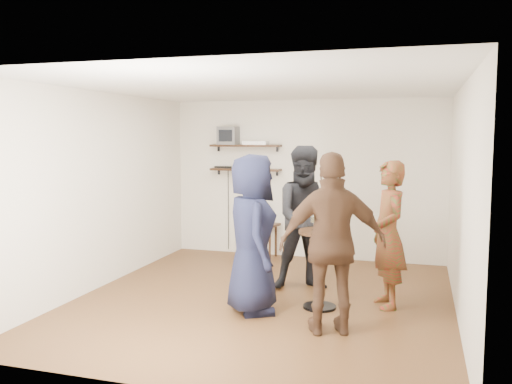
{
  "coord_description": "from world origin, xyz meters",
  "views": [
    {
      "loc": [
        1.81,
        -6.25,
        2.02
      ],
      "look_at": [
        -0.21,
        0.4,
        1.29
      ],
      "focal_mm": 38.0,
      "sensor_mm": 36.0,
      "label": 1
    }
  ],
  "objects_px": {
    "person_plaid": "(388,234)",
    "drinks_table": "(320,258)",
    "radio": "(252,166)",
    "person_navy": "(252,234)",
    "side_table": "(262,230)",
    "person_dark": "(308,218)",
    "person_brown": "(333,244)",
    "dvd_deck": "(256,143)",
    "crt_monitor": "(229,136)"
  },
  "relations": [
    {
      "from": "dvd_deck",
      "to": "person_dark",
      "type": "bearing_deg",
      "value": -54.48
    },
    {
      "from": "dvd_deck",
      "to": "drinks_table",
      "type": "height_order",
      "value": "dvd_deck"
    },
    {
      "from": "crt_monitor",
      "to": "dvd_deck",
      "type": "bearing_deg",
      "value": 0.0
    },
    {
      "from": "crt_monitor",
      "to": "side_table",
      "type": "xyz_separation_m",
      "value": [
        0.64,
        -0.17,
        -1.54
      ]
    },
    {
      "from": "crt_monitor",
      "to": "person_plaid",
      "type": "bearing_deg",
      "value": -38.22
    },
    {
      "from": "radio",
      "to": "drinks_table",
      "type": "relative_size",
      "value": 0.24
    },
    {
      "from": "radio",
      "to": "person_brown",
      "type": "xyz_separation_m",
      "value": [
        1.87,
        -3.24,
        -0.59
      ]
    },
    {
      "from": "crt_monitor",
      "to": "person_navy",
      "type": "height_order",
      "value": "crt_monitor"
    },
    {
      "from": "side_table",
      "to": "person_navy",
      "type": "xyz_separation_m",
      "value": [
        0.66,
        -2.66,
        0.43
      ]
    },
    {
      "from": "crt_monitor",
      "to": "dvd_deck",
      "type": "relative_size",
      "value": 0.8
    },
    {
      "from": "crt_monitor",
      "to": "person_brown",
      "type": "bearing_deg",
      "value": -54.78
    },
    {
      "from": "person_dark",
      "to": "person_brown",
      "type": "height_order",
      "value": "person_dark"
    },
    {
      "from": "side_table",
      "to": "person_dark",
      "type": "relative_size",
      "value": 0.3
    },
    {
      "from": "radio",
      "to": "person_dark",
      "type": "relative_size",
      "value": 0.12
    },
    {
      "from": "person_navy",
      "to": "person_brown",
      "type": "height_order",
      "value": "person_brown"
    },
    {
      "from": "person_plaid",
      "to": "drinks_table",
      "type": "bearing_deg",
      "value": -90.0
    },
    {
      "from": "dvd_deck",
      "to": "drinks_table",
      "type": "relative_size",
      "value": 0.43
    },
    {
      "from": "person_navy",
      "to": "side_table",
      "type": "bearing_deg",
      "value": -12.59
    },
    {
      "from": "side_table",
      "to": "person_dark",
      "type": "bearing_deg",
      "value": -55.17
    },
    {
      "from": "person_plaid",
      "to": "person_navy",
      "type": "bearing_deg",
      "value": -87.38
    },
    {
      "from": "person_dark",
      "to": "crt_monitor",
      "type": "bearing_deg",
      "value": 112.67
    },
    {
      "from": "person_dark",
      "to": "person_navy",
      "type": "relative_size",
      "value": 1.04
    },
    {
      "from": "radio",
      "to": "drinks_table",
      "type": "height_order",
      "value": "radio"
    },
    {
      "from": "person_brown",
      "to": "side_table",
      "type": "bearing_deg",
      "value": -80.8
    },
    {
      "from": "dvd_deck",
      "to": "person_brown",
      "type": "distance_m",
      "value": 3.83
    },
    {
      "from": "person_dark",
      "to": "dvd_deck",
      "type": "bearing_deg",
      "value": 103.39
    },
    {
      "from": "radio",
      "to": "person_dark",
      "type": "distance_m",
      "value": 2.24
    },
    {
      "from": "drinks_table",
      "to": "radio",
      "type": "bearing_deg",
      "value": 122.9
    },
    {
      "from": "side_table",
      "to": "person_plaid",
      "type": "bearing_deg",
      "value": -43.23
    },
    {
      "from": "person_plaid",
      "to": "person_brown",
      "type": "relative_size",
      "value": 0.93
    },
    {
      "from": "dvd_deck",
      "to": "radio",
      "type": "xyz_separation_m",
      "value": [
        -0.06,
        0.0,
        -0.38
      ]
    },
    {
      "from": "drinks_table",
      "to": "person_navy",
      "type": "relative_size",
      "value": 0.51
    },
    {
      "from": "dvd_deck",
      "to": "radio",
      "type": "height_order",
      "value": "dvd_deck"
    },
    {
      "from": "person_brown",
      "to": "person_navy",
      "type": "bearing_deg",
      "value": -41.24
    },
    {
      "from": "crt_monitor",
      "to": "drinks_table",
      "type": "xyz_separation_m",
      "value": [
        2.02,
        -2.48,
        -1.42
      ]
    },
    {
      "from": "person_plaid",
      "to": "person_brown",
      "type": "xyz_separation_m",
      "value": [
        -0.49,
        -1.06,
        0.06
      ]
    },
    {
      "from": "person_dark",
      "to": "person_brown",
      "type": "distance_m",
      "value": 1.61
    },
    {
      "from": "radio",
      "to": "person_dark",
      "type": "height_order",
      "value": "person_dark"
    },
    {
      "from": "radio",
      "to": "side_table",
      "type": "relative_size",
      "value": 0.39
    },
    {
      "from": "crt_monitor",
      "to": "person_navy",
      "type": "xyz_separation_m",
      "value": [
        1.3,
        -2.84,
        -1.11
      ]
    },
    {
      "from": "person_brown",
      "to": "person_plaid",
      "type": "bearing_deg",
      "value": -133.86
    },
    {
      "from": "radio",
      "to": "drinks_table",
      "type": "distance_m",
      "value": 3.09
    },
    {
      "from": "side_table",
      "to": "person_navy",
      "type": "distance_m",
      "value": 2.78
    },
    {
      "from": "radio",
      "to": "person_navy",
      "type": "distance_m",
      "value": 3.03
    },
    {
      "from": "drinks_table",
      "to": "person_plaid",
      "type": "distance_m",
      "value": 0.85
    },
    {
      "from": "dvd_deck",
      "to": "person_dark",
      "type": "height_order",
      "value": "dvd_deck"
    },
    {
      "from": "dvd_deck",
      "to": "person_navy",
      "type": "relative_size",
      "value": 0.22
    },
    {
      "from": "person_plaid",
      "to": "person_dark",
      "type": "height_order",
      "value": "person_dark"
    },
    {
      "from": "side_table",
      "to": "drinks_table",
      "type": "xyz_separation_m",
      "value": [
        1.39,
        -2.3,
        0.12
      ]
    },
    {
      "from": "crt_monitor",
      "to": "dvd_deck",
      "type": "height_order",
      "value": "crt_monitor"
    }
  ]
}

